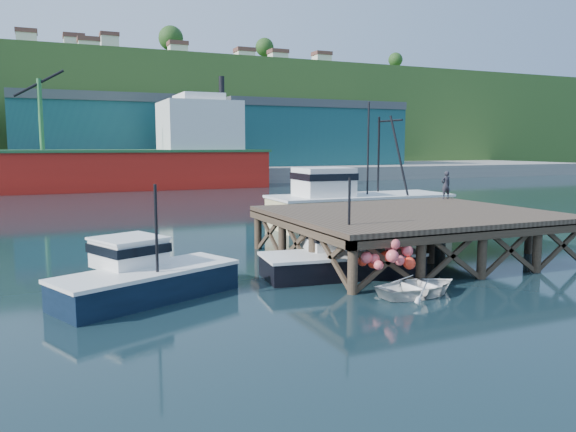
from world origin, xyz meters
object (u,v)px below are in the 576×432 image
boat_black (340,257)px  dockworker (446,185)px  trawler (357,201)px  dinghy (419,286)px  boat_navy (143,275)px

boat_black → dockworker: (10.07, 6.12, 2.19)m
dockworker → trawler: bearing=-61.9°
boat_black → trawler: (7.47, 11.55, 0.90)m
trawler → dinghy: bearing=-112.1°
dinghy → dockworker: bearing=-47.4°
trawler → boat_black: bearing=-122.1°
boat_navy → boat_black: 7.78m
boat_navy → trawler: trawler is taller
trawler → dinghy: 16.82m
trawler → dockworker: trawler is taller
trawler → dinghy: trawler is taller
boat_navy → trawler: bearing=14.6°
boat_navy → trawler: 19.40m
boat_navy → dockworker: bearing=-3.4°
boat_navy → dockworker: (17.83, 6.54, 2.13)m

